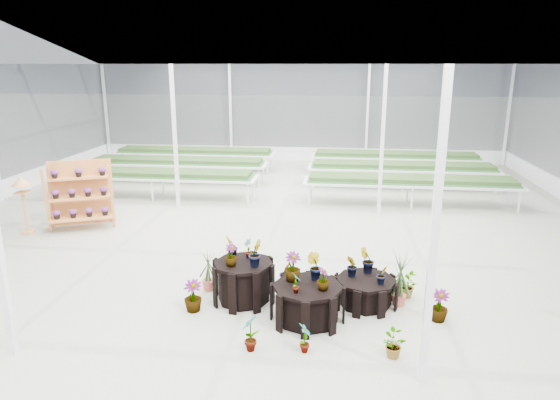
# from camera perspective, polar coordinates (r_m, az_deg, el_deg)

# --- Properties ---
(ground_plane) EXTENTS (24.00, 24.00, 0.00)m
(ground_plane) POSITION_cam_1_polar(r_m,az_deg,el_deg) (11.11, -2.96, -6.94)
(ground_plane) COLOR gray
(ground_plane) RESTS_ON ground
(greenhouse_shell) EXTENTS (18.00, 24.00, 4.50)m
(greenhouse_shell) POSITION_cam_1_polar(r_m,az_deg,el_deg) (10.47, -3.12, 4.53)
(greenhouse_shell) COLOR white
(greenhouse_shell) RESTS_ON ground
(steel_frame) EXTENTS (18.00, 24.00, 4.50)m
(steel_frame) POSITION_cam_1_polar(r_m,az_deg,el_deg) (10.47, -3.12, 4.53)
(steel_frame) COLOR silver
(steel_frame) RESTS_ON ground
(nursery_benches) EXTENTS (16.00, 7.00, 0.84)m
(nursery_benches) POSITION_cam_1_polar(r_m,az_deg,el_deg) (17.83, 0.83, 3.05)
(nursery_benches) COLOR silver
(nursery_benches) RESTS_ON ground
(plinth_tall) EXTENTS (1.29, 1.29, 0.76)m
(plinth_tall) POSITION_cam_1_polar(r_m,az_deg,el_deg) (9.21, -4.18, -9.27)
(plinth_tall) COLOR black
(plinth_tall) RESTS_ON ground
(plinth_mid) EXTENTS (1.23, 1.23, 0.64)m
(plinth_mid) POSITION_cam_1_polar(r_m,az_deg,el_deg) (8.56, 3.15, -11.68)
(plinth_mid) COLOR black
(plinth_mid) RESTS_ON ground
(plinth_low) EXTENTS (1.40, 1.40, 0.50)m
(plinth_low) POSITION_cam_1_polar(r_m,az_deg,el_deg) (9.23, 9.73, -10.29)
(plinth_low) COLOR black
(plinth_low) RESTS_ON ground
(shelf_rack) EXTENTS (1.87, 1.46, 1.75)m
(shelf_rack) POSITION_cam_1_polar(r_m,az_deg,el_deg) (14.04, -21.86, 0.48)
(shelf_rack) COLOR #BF6F35
(shelf_rack) RESTS_ON ground
(bird_table) EXTENTS (0.45, 0.45, 1.49)m
(bird_table) POSITION_cam_1_polar(r_m,az_deg,el_deg) (14.18, -27.18, -0.55)
(bird_table) COLOR tan
(bird_table) RESTS_ON ground
(nursery_plants) EXTENTS (4.58, 2.91, 1.24)m
(nursery_plants) POSITION_cam_1_polar(r_m,az_deg,el_deg) (8.93, 3.68, -9.12)
(nursery_plants) COLOR #28411C
(nursery_plants) RESTS_ON ground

